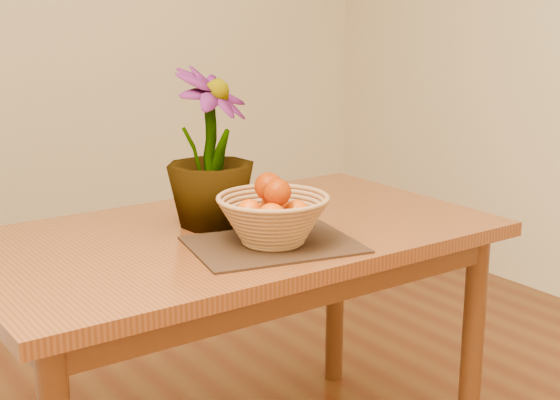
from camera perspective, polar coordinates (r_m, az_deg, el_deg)
wall_back at (r=3.83m, az=-19.55°, el=13.48°), size 4.00×0.02×2.70m
table at (r=2.13m, az=-3.38°, el=-4.43°), size 1.40×0.80×0.75m
placemat at (r=1.96m, az=-0.51°, el=-3.28°), size 0.47×0.39×0.01m
wicker_basket at (r=1.95m, az=-0.51°, el=-1.59°), size 0.28×0.28×0.12m
orange_pile at (r=1.93m, az=-0.53°, el=-0.08°), size 0.16×0.16×0.13m
potted_plant at (r=2.10m, az=-5.12°, el=3.78°), size 0.33×0.33×0.43m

